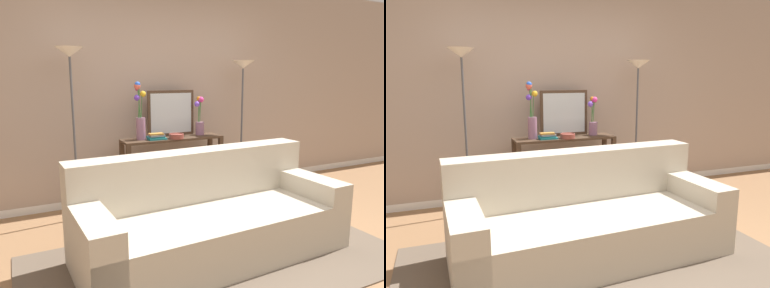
# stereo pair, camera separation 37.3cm
# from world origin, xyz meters

# --- Properties ---
(ground_plane) EXTENTS (16.00, 16.00, 0.02)m
(ground_plane) POSITION_xyz_m (0.00, 0.00, -0.01)
(ground_plane) COLOR #936B47
(back_wall) EXTENTS (12.00, 0.15, 2.74)m
(back_wall) POSITION_xyz_m (0.00, 2.13, 1.37)
(back_wall) COLOR white
(back_wall) RESTS_ON ground
(area_rug) EXTENTS (3.16, 1.65, 0.01)m
(area_rug) POSITION_xyz_m (-0.09, 0.19, 0.01)
(area_rug) COLOR brown
(area_rug) RESTS_ON ground
(couch) EXTENTS (2.36, 1.03, 0.88)m
(couch) POSITION_xyz_m (-0.09, 0.36, 0.31)
(couch) COLOR #BCB29E
(couch) RESTS_ON ground
(console_table) EXTENTS (1.24, 0.33, 0.81)m
(console_table) POSITION_xyz_m (0.16, 1.75, 0.55)
(console_table) COLOR #473323
(console_table) RESTS_ON ground
(floor_lamp_left) EXTENTS (0.28, 0.28, 1.83)m
(floor_lamp_left) POSITION_xyz_m (-0.99, 1.68, 1.44)
(floor_lamp_left) COLOR #4C4C51
(floor_lamp_left) RESTS_ON ground
(floor_lamp_right) EXTENTS (0.28, 0.28, 1.73)m
(floor_lamp_right) POSITION_xyz_m (1.11, 1.68, 1.36)
(floor_lamp_right) COLOR #4C4C51
(floor_lamp_right) RESTS_ON ground
(wall_mirror) EXTENTS (0.61, 0.02, 0.56)m
(wall_mirror) POSITION_xyz_m (0.20, 1.88, 1.09)
(wall_mirror) COLOR #473323
(wall_mirror) RESTS_ON console_table
(vase_tall_flowers) EXTENTS (0.14, 0.11, 0.67)m
(vase_tall_flowers) POSITION_xyz_m (-0.24, 1.77, 1.09)
(vase_tall_flowers) COLOR gray
(vase_tall_flowers) RESTS_ON console_table
(vase_short_flowers) EXTENTS (0.13, 0.12, 0.48)m
(vase_short_flowers) POSITION_xyz_m (0.55, 1.79, 1.00)
(vase_short_flowers) COLOR gray
(vase_short_flowers) RESTS_ON console_table
(fruit_bowl) EXTENTS (0.18, 0.18, 0.06)m
(fruit_bowl) POSITION_xyz_m (0.17, 1.65, 0.84)
(fruit_bowl) COLOR brown
(fruit_bowl) RESTS_ON console_table
(book_stack) EXTENTS (0.22, 0.13, 0.08)m
(book_stack) POSITION_xyz_m (-0.07, 1.68, 0.84)
(book_stack) COLOR #1E7075
(book_stack) RESTS_ON console_table
(book_row_under_console) EXTENTS (0.30, 0.16, 0.12)m
(book_row_under_console) POSITION_xyz_m (-0.19, 1.75, 0.06)
(book_row_under_console) COLOR silver
(book_row_under_console) RESTS_ON ground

